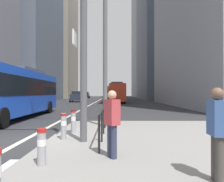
{
  "coord_description": "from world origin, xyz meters",
  "views": [
    {
      "loc": [
        3.16,
        -7.85,
        1.69
      ],
      "look_at": [
        2.92,
        36.38,
        2.02
      ],
      "focal_mm": 34.89,
      "sensor_mm": 36.0,
      "label": 1
    }
  ],
  "objects_px": {
    "traffic_signal_gantry": "(21,16)",
    "bollard_left": "(42,145)",
    "city_bus_red_distant": "(111,92)",
    "car_oncoming_far": "(86,95)",
    "car_oncoming_mid": "(76,96)",
    "pedestrian_waiting": "(217,130)",
    "city_bus_blue_oncoming": "(14,90)",
    "car_receding_far": "(109,96)",
    "car_receding_near": "(118,96)",
    "bollard_back": "(73,120)",
    "street_lamp_post": "(105,14)",
    "city_bus_red_receding": "(116,92)",
    "pedestrian_walking": "(112,121)",
    "bollard_right": "(64,125)"
  },
  "relations": [
    {
      "from": "city_bus_red_distant",
      "to": "bollard_right",
      "type": "bearing_deg",
      "value": -91.04
    },
    {
      "from": "car_oncoming_mid",
      "to": "car_receding_near",
      "type": "bearing_deg",
      "value": 48.8
    },
    {
      "from": "car_receding_near",
      "to": "car_receding_far",
      "type": "distance_m",
      "value": 2.35
    },
    {
      "from": "car_oncoming_mid",
      "to": "car_oncoming_far",
      "type": "distance_m",
      "value": 25.31
    },
    {
      "from": "street_lamp_post",
      "to": "pedestrian_walking",
      "type": "xyz_separation_m",
      "value": [
        0.34,
        -4.8,
        -4.26
      ]
    },
    {
      "from": "city_bus_blue_oncoming",
      "to": "street_lamp_post",
      "type": "height_order",
      "value": "street_lamp_post"
    },
    {
      "from": "city_bus_red_distant",
      "to": "car_oncoming_far",
      "type": "distance_m",
      "value": 9.66
    },
    {
      "from": "traffic_signal_gantry",
      "to": "bollard_back",
      "type": "distance_m",
      "value": 4.03
    },
    {
      "from": "car_receding_far",
      "to": "traffic_signal_gantry",
      "type": "xyz_separation_m",
      "value": [
        -1.88,
        -42.83,
        3.11
      ]
    },
    {
      "from": "car_receding_far",
      "to": "car_oncoming_far",
      "type": "relative_size",
      "value": 1.01
    },
    {
      "from": "traffic_signal_gantry",
      "to": "pedestrian_waiting",
      "type": "relative_size",
      "value": 3.69
    },
    {
      "from": "car_oncoming_mid",
      "to": "bollard_left",
      "type": "relative_size",
      "value": 5.4
    },
    {
      "from": "city_bus_blue_oncoming",
      "to": "pedestrian_waiting",
      "type": "bearing_deg",
      "value": -51.19
    },
    {
      "from": "car_receding_near",
      "to": "city_bus_red_distant",
      "type": "bearing_deg",
      "value": 100.37
    },
    {
      "from": "city_bus_blue_oncoming",
      "to": "car_oncoming_far",
      "type": "bearing_deg",
      "value": 91.88
    },
    {
      "from": "bollard_left",
      "to": "bollard_right",
      "type": "xyz_separation_m",
      "value": [
        -0.11,
        2.54,
        0.04
      ]
    },
    {
      "from": "bollard_right",
      "to": "bollard_left",
      "type": "bearing_deg",
      "value": -87.41
    },
    {
      "from": "street_lamp_post",
      "to": "pedestrian_waiting",
      "type": "relative_size",
      "value": 4.91
    },
    {
      "from": "car_oncoming_far",
      "to": "pedestrian_waiting",
      "type": "relative_size",
      "value": 2.56
    },
    {
      "from": "traffic_signal_gantry",
      "to": "bollard_left",
      "type": "bearing_deg",
      "value": -58.21
    },
    {
      "from": "city_bus_red_distant",
      "to": "car_receding_near",
      "type": "relative_size",
      "value": 2.66
    },
    {
      "from": "bollard_back",
      "to": "city_bus_red_distant",
      "type": "bearing_deg",
      "value": 89.04
    },
    {
      "from": "car_oncoming_far",
      "to": "bollard_back",
      "type": "bearing_deg",
      "value": -83.39
    },
    {
      "from": "pedestrian_waiting",
      "to": "bollard_left",
      "type": "bearing_deg",
      "value": 165.95
    },
    {
      "from": "city_bus_blue_oncoming",
      "to": "car_oncoming_far",
      "type": "xyz_separation_m",
      "value": [
        -1.68,
        51.06,
        -0.85
      ]
    },
    {
      "from": "car_oncoming_far",
      "to": "city_bus_red_receding",
      "type": "bearing_deg",
      "value": -72.6
    },
    {
      "from": "car_oncoming_mid",
      "to": "pedestrian_waiting",
      "type": "height_order",
      "value": "car_oncoming_mid"
    },
    {
      "from": "car_oncoming_far",
      "to": "pedestrian_waiting",
      "type": "distance_m",
      "value": 62.09
    },
    {
      "from": "car_oncoming_mid",
      "to": "car_oncoming_far",
      "type": "xyz_separation_m",
      "value": [
        -1.38,
        25.27,
        0.0
      ]
    },
    {
      "from": "city_bus_red_distant",
      "to": "car_oncoming_far",
      "type": "xyz_separation_m",
      "value": [
        -7.42,
        6.13,
        -0.85
      ]
    },
    {
      "from": "car_receding_near",
      "to": "street_lamp_post",
      "type": "bearing_deg",
      "value": -92.26
    },
    {
      "from": "city_bus_red_distant",
      "to": "traffic_signal_gantry",
      "type": "bearing_deg",
      "value": -92.44
    },
    {
      "from": "city_bus_red_receding",
      "to": "bollard_left",
      "type": "height_order",
      "value": "city_bus_red_receding"
    },
    {
      "from": "car_receding_far",
      "to": "bollard_back",
      "type": "relative_size",
      "value": 4.9
    },
    {
      "from": "city_bus_red_distant",
      "to": "traffic_signal_gantry",
      "type": "relative_size",
      "value": 1.82
    },
    {
      "from": "city_bus_red_receding",
      "to": "car_receding_near",
      "type": "bearing_deg",
      "value": 86.67
    },
    {
      "from": "city_bus_blue_oncoming",
      "to": "pedestrian_waiting",
      "type": "xyz_separation_m",
      "value": [
        8.23,
        -10.24,
        -0.79
      ]
    },
    {
      "from": "city_bus_red_receding",
      "to": "bollard_back",
      "type": "relative_size",
      "value": 13.32
    },
    {
      "from": "car_receding_far",
      "to": "car_receding_near",
      "type": "bearing_deg",
      "value": -21.31
    },
    {
      "from": "traffic_signal_gantry",
      "to": "car_receding_far",
      "type": "bearing_deg",
      "value": 87.48
    },
    {
      "from": "bollard_back",
      "to": "pedestrian_walking",
      "type": "distance_m",
      "value": 3.56
    },
    {
      "from": "city_bus_blue_oncoming",
      "to": "pedestrian_waiting",
      "type": "relative_size",
      "value": 7.39
    },
    {
      "from": "city_bus_blue_oncoming",
      "to": "car_receding_far",
      "type": "distance_m",
      "value": 36.08
    },
    {
      "from": "car_oncoming_mid",
      "to": "car_receding_far",
      "type": "xyz_separation_m",
      "value": [
        5.71,
        9.87,
        0.0
      ]
    },
    {
      "from": "city_bus_red_distant",
      "to": "city_bus_red_receding",
      "type": "bearing_deg",
      "value": -86.79
    },
    {
      "from": "bollard_back",
      "to": "car_oncoming_mid",
      "type": "bearing_deg",
      "value": 99.38
    },
    {
      "from": "city_bus_blue_oncoming",
      "to": "car_oncoming_mid",
      "type": "xyz_separation_m",
      "value": [
        -0.3,
        25.79,
        -0.85
      ]
    },
    {
      "from": "pedestrian_waiting",
      "to": "street_lamp_post",
      "type": "bearing_deg",
      "value": 109.33
    },
    {
      "from": "traffic_signal_gantry",
      "to": "pedestrian_waiting",
      "type": "bearing_deg",
      "value": -33.13
    },
    {
      "from": "bollard_left",
      "to": "pedestrian_walking",
      "type": "relative_size",
      "value": 0.49
    }
  ]
}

